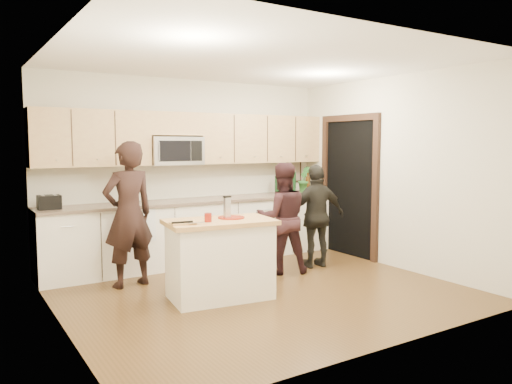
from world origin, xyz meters
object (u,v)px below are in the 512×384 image
toaster (49,202)px  woman_left (128,214)px  woman_center (282,218)px  woman_right (317,216)px  island (220,259)px

toaster → woman_left: bearing=-39.3°
woman_center → woman_right: woman_center is taller
island → toaster: size_ratio=4.80×
woman_center → toaster: bearing=-1.1°
woman_right → woman_left: bearing=-1.3°
woman_left → woman_right: 2.61m
island → toaster: bearing=139.7°
toaster → woman_center: woman_center is taller
woman_right → toaster: bearing=-9.4°
toaster → woman_left: size_ratio=0.15×
island → woman_center: size_ratio=0.85×
island → woman_right: 1.95m
woman_left → woman_right: size_ratio=1.22×
toaster → woman_left: 1.03m
woman_left → woman_center: 2.02m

